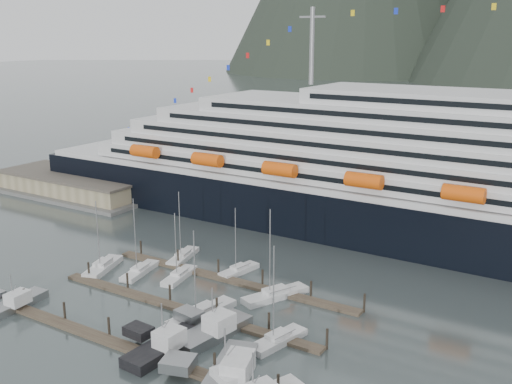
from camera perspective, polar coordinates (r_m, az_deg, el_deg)
ground at (r=88.80m, az=-5.85°, el=-12.57°), size 1600.00×1600.00×0.00m
cruise_ship at (r=121.73m, az=22.08°, el=0.05°), size 210.00×30.40×50.30m
warehouse at (r=164.09m, az=-16.86°, el=0.56°), size 46.00×20.00×5.80m
dock_near at (r=85.08m, az=-12.80°, el=-13.95°), size 48.18×2.28×3.20m
dock_mid at (r=93.58m, az=-7.12°, el=-10.91°), size 48.18×2.28×3.20m
dock_far at (r=103.02m, az=-2.53°, el=-8.32°), size 48.18×2.28×3.20m
sailboat_a at (r=111.02m, az=-14.36°, el=-6.97°), size 5.87×10.47×13.53m
sailboat_b at (r=107.90m, az=-11.00°, el=-7.42°), size 4.29×9.76×14.32m
sailboat_c at (r=104.80m, az=-7.32°, el=-7.96°), size 3.94×9.13×12.38m
sailboat_d at (r=91.13m, az=-5.18°, el=-11.50°), size 4.83×12.38×14.27m
sailboat_e at (r=113.34m, az=-6.97°, el=-6.16°), size 4.74×9.91×13.69m
sailboat_f at (r=106.35m, az=-1.63°, el=-7.49°), size 3.73×8.54×12.50m
sailboat_g at (r=96.75m, az=1.87°, el=-9.81°), size 7.31×11.62×15.44m
sailboat_h at (r=83.73m, az=2.10°, el=-13.95°), size 4.69×9.63×14.76m
trawler_a at (r=100.29m, az=-22.16°, el=-9.81°), size 8.30×11.48×6.16m
trawler_b at (r=82.30m, az=-8.91°, el=-14.26°), size 9.28×12.17×7.81m
trawler_c at (r=75.19m, az=-3.07°, el=-17.09°), size 12.39×16.34×8.14m
trawler_e at (r=85.38m, az=-4.21°, el=-12.96°), size 9.82×12.86×8.11m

